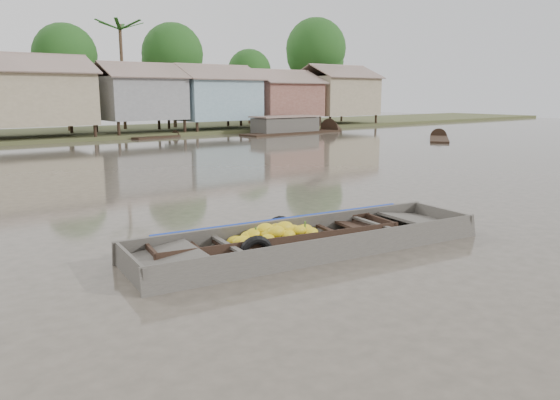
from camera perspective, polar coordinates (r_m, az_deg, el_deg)
ground at (r=10.10m, az=4.18°, el=-5.98°), size 120.00×120.00×0.00m
riverbank at (r=40.16m, az=-24.55°, el=10.29°), size 120.00×12.47×10.22m
banana_boat at (r=10.64m, az=-0.65°, el=-4.34°), size 5.21×2.18×0.71m
viewer_boat at (r=10.61m, az=3.27°, el=-4.84°), size 7.31×2.81×0.57m
distant_boats at (r=36.78m, az=-7.08°, el=6.75°), size 44.59×15.46×1.38m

